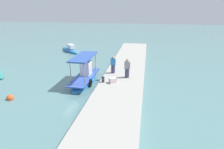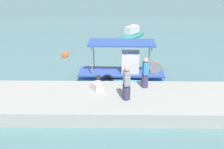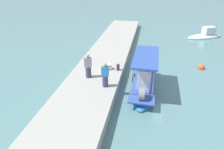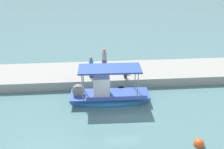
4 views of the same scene
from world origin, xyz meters
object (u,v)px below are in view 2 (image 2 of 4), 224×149
object	(u,v)px
fisherman_near_bollard	(127,85)
fisherman_by_crate	(145,74)
marker_buoy	(65,55)
cargo_crate	(97,86)
main_fishing_boat	(123,74)
mooring_bollard	(98,80)
moored_boat_far	(129,36)

from	to	relation	value
fisherman_near_bollard	fisherman_by_crate	size ratio (longest dim) A/B	1.04
fisherman_near_bollard	fisherman_by_crate	bearing A→B (deg)	53.87
fisherman_by_crate	marker_buoy	xyz separation A→B (m)	(-5.78, 7.33, -1.39)
cargo_crate	marker_buoy	xyz separation A→B (m)	(-3.15, 7.74, -0.82)
main_fishing_boat	mooring_bollard	bearing A→B (deg)	-125.00
main_fishing_boat	marker_buoy	xyz separation A→B (m)	(-4.62, 4.78, -0.35)
fisherman_near_bollard	fisherman_by_crate	xyz separation A→B (m)	(1.08, 1.49, -0.03)
main_fishing_boat	cargo_crate	world-z (taller)	main_fishing_boat
fisherman_by_crate	mooring_bollard	distance (m)	2.72
cargo_crate	moored_boat_far	size ratio (longest dim) A/B	0.12
mooring_bollard	moored_boat_far	bearing A→B (deg)	79.28
main_fishing_boat	fisherman_near_bollard	xyz separation A→B (m)	(0.07, -4.03, 1.07)
mooring_bollard	main_fishing_boat	bearing A→B (deg)	55.00
main_fishing_boat	fisherman_near_bollard	size ratio (longest dim) A/B	3.20
fisherman_near_bollard	marker_buoy	size ratio (longest dim) A/B	3.13
fisherman_by_crate	marker_buoy	world-z (taller)	fisherman_by_crate
cargo_crate	marker_buoy	bearing A→B (deg)	112.11
cargo_crate	moored_boat_far	xyz separation A→B (m)	(2.40, 13.56, -0.71)
fisherman_near_bollard	cargo_crate	bearing A→B (deg)	145.31
fisherman_near_bollard	cargo_crate	distance (m)	1.97
fisherman_by_crate	main_fishing_boat	bearing A→B (deg)	114.45
marker_buoy	moored_boat_far	world-z (taller)	moored_boat_far
mooring_bollard	moored_boat_far	world-z (taller)	mooring_bollard
fisherman_near_bollard	cargo_crate	world-z (taller)	fisherman_near_bollard
mooring_bollard	cargo_crate	xyz separation A→B (m)	(0.00, -0.86, -0.03)
fisherman_by_crate	marker_buoy	distance (m)	9.43
main_fishing_boat	marker_buoy	distance (m)	6.65
mooring_bollard	cargo_crate	distance (m)	0.86
fisherman_near_bollard	moored_boat_far	bearing A→B (deg)	86.65
mooring_bollard	cargo_crate	bearing A→B (deg)	-89.71
mooring_bollard	marker_buoy	distance (m)	7.62
main_fishing_boat	moored_boat_far	xyz separation A→B (m)	(0.93, 10.59, -0.25)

